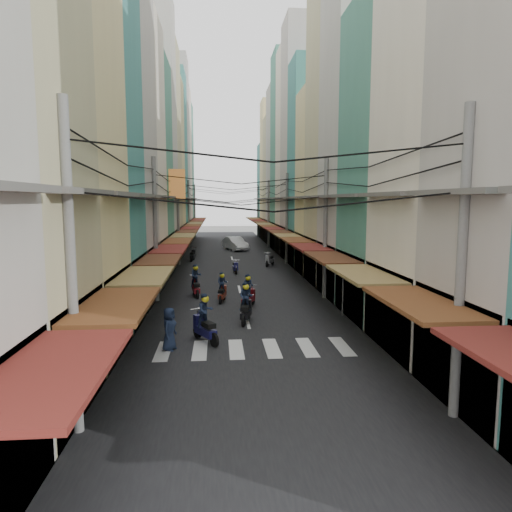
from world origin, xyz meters
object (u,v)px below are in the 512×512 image
white_car (235,250)px  market_umbrella (399,288)px  traffic_sign (343,273)px  bicycle (384,308)px

white_car → market_umbrella: size_ratio=2.26×
market_umbrella → traffic_sign: traffic_sign is taller
white_car → bicycle: (6.88, -29.35, 0.00)m
traffic_sign → bicycle: bearing=27.4°
bicycle → market_umbrella: market_umbrella is taller
white_car → traffic_sign: 31.10m
white_car → bicycle: white_car is taller
white_car → market_umbrella: (5.61, -34.42, 2.11)m
bicycle → market_umbrella: (-1.27, -5.07, 2.11)m
market_umbrella → white_car: bearing=99.2°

